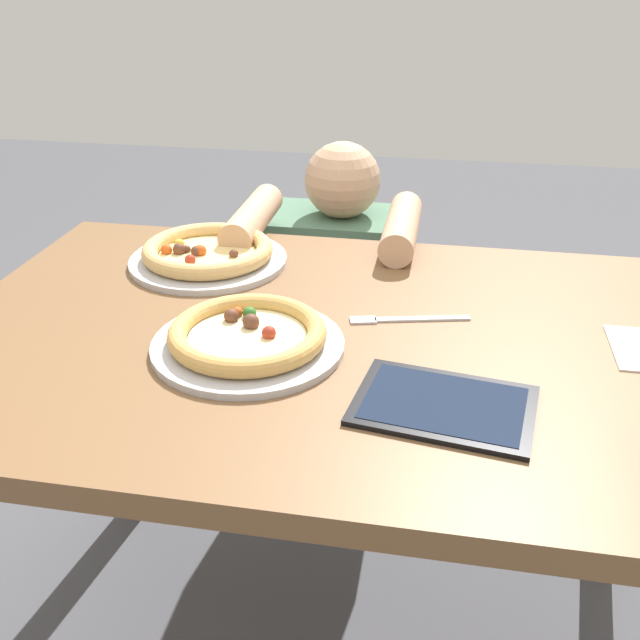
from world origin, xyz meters
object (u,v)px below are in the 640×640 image
(fork, at_px, (404,319))
(pizza_far, at_px, (208,254))
(diner_seated, at_px, (340,328))
(tablet, at_px, (444,405))
(pizza_near, at_px, (248,337))

(fork, bearing_deg, pizza_far, 155.99)
(diner_seated, bearing_deg, pizza_far, -117.18)
(pizza_far, xyz_separation_m, tablet, (0.47, -0.43, -0.02))
(pizza_far, bearing_deg, fork, -24.01)
(fork, bearing_deg, pizza_near, -149.10)
(tablet, bearing_deg, pizza_far, 137.86)
(pizza_far, relative_size, tablet, 1.18)
(pizza_near, distance_m, tablet, 0.33)
(pizza_near, height_order, fork, pizza_near)
(pizza_near, relative_size, diner_seated, 0.33)
(pizza_far, bearing_deg, tablet, -42.14)
(pizza_near, relative_size, pizza_far, 0.97)
(fork, relative_size, diner_seated, 0.22)
(pizza_near, height_order, diner_seated, diner_seated)
(fork, height_order, tablet, tablet)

